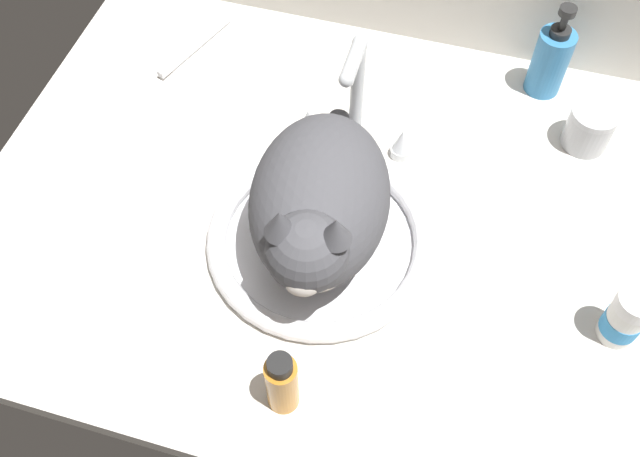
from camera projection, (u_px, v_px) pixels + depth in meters
countertop at (362, 222)px, 107.70cm from camera, size 115.40×79.38×3.00cm
sink_basin at (320, 239)px, 102.70cm from camera, size 32.27×32.27×2.82cm
faucet at (355, 111)px, 106.74cm from camera, size 18.14×10.13×22.02cm
cat at (318, 208)px, 93.31cm from camera, size 21.80×36.90×19.29cm
pill_bottle at (625, 318)px, 92.27cm from camera, size 5.15×5.15×9.52cm
soap_pump_bottle at (550, 60)px, 115.87cm from camera, size 5.85×5.85×16.59cm
metal_jar at (590, 128)px, 111.37cm from camera, size 7.29×7.29×7.04cm
amber_bottle at (282, 383)px, 86.35cm from camera, size 4.01×4.01×11.59cm
toothbrush at (194, 49)px, 125.34cm from camera, size 7.08×17.40×1.70cm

